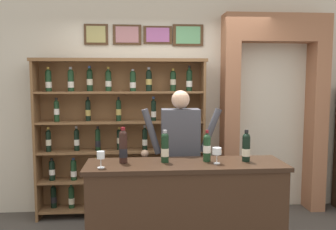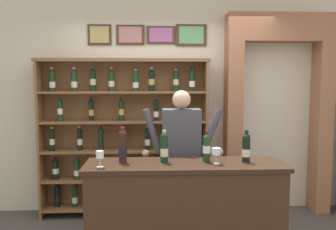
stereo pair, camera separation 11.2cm
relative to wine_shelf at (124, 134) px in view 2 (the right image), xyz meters
name	(u,v)px [view 2 (the right image)]	position (x,y,z in m)	size (l,w,h in m)	color
back_wall	(170,81)	(0.60, 0.26, 0.67)	(12.00, 0.19, 3.42)	beige
wine_shelf	(124,134)	(0.00, 0.00, 0.00)	(2.13, 0.32, 1.99)	brown
archway_doorway	(276,102)	(1.98, 0.12, 0.40)	(1.36, 0.45, 2.56)	#9E6647
tasting_counter	(185,214)	(0.66, -1.30, -0.55)	(1.84, 0.53, 0.98)	#382316
shopkeeper	(181,150)	(0.67, -0.79, -0.04)	(0.87, 0.22, 1.63)	#2D3347
tasting_bottle_riserva	(123,146)	(0.08, -1.25, 0.09)	(0.08, 0.08, 0.33)	black
tasting_bottle_bianco	(164,147)	(0.47, -1.26, 0.08)	(0.07, 0.07, 0.30)	black
tasting_bottle_vin_santo	(207,147)	(0.86, -1.25, 0.07)	(0.07, 0.07, 0.30)	#19381E
tasting_bottle_brunello	(246,147)	(1.23, -1.28, 0.07)	(0.08, 0.08, 0.30)	black
wine_glass_left	(216,152)	(0.94, -1.35, 0.04)	(0.08, 0.08, 0.15)	silver
wine_glass_spare	(100,156)	(-0.10, -1.43, 0.04)	(0.07, 0.07, 0.15)	silver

